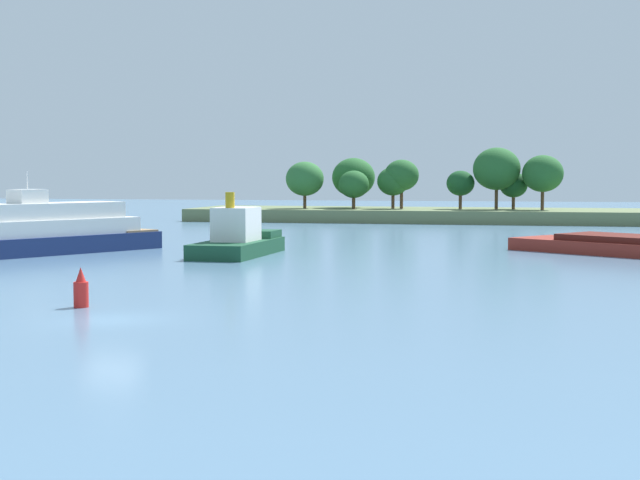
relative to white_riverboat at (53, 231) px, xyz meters
name	(u,v)px	position (x,y,z in m)	size (l,w,h in m)	color
ground_plane	(112,320)	(20.09, -32.41, -1.77)	(400.00, 400.00, 0.00)	slate
treeline_island	(441,202)	(25.05, 61.10, 0.84)	(70.87, 16.89, 9.94)	#66754C
white_riverboat	(53,231)	(0.00, 0.00, 0.00)	(12.91, 18.47, 6.54)	navy
tugboat	(238,239)	(15.11, 1.36, -0.51)	(4.57, 11.85, 4.96)	#19472D
channel_buoy_red	(81,290)	(16.92, -28.95, -0.96)	(0.70, 0.70, 1.90)	red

